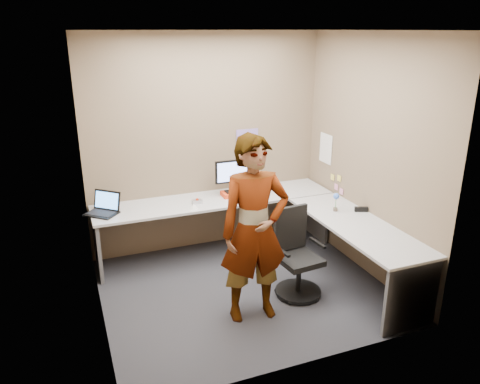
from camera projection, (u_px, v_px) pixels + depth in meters
name	position (u px, v px, depth m)	size (l,w,h in m)	color
ground	(244.00, 289.00, 5.15)	(3.00, 3.00, 0.00)	#232327
wall_back	(206.00, 144.00, 5.84)	(3.00, 3.00, 0.00)	#746148
wall_right	(369.00, 158.00, 5.21)	(2.70, 2.70, 0.00)	#746148
wall_left	(90.00, 190.00, 4.18)	(2.70, 2.70, 0.00)	#746148
ceiling	(245.00, 30.00, 4.25)	(3.00, 3.00, 0.00)	white
desk	(267.00, 222.00, 5.44)	(2.98, 2.58, 0.73)	#A3A3A3
paper_ream	(233.00, 194.00, 5.86)	(0.27, 0.20, 0.05)	red
monitor	(232.00, 173.00, 5.78)	(0.43, 0.13, 0.41)	black
laptop	(104.00, 208.00, 5.30)	(0.44, 0.44, 0.24)	black
trackball_mouse	(197.00, 201.00, 5.60)	(0.12, 0.08, 0.07)	#B7B7BC
origami	(194.00, 206.00, 5.44)	(0.10, 0.10, 0.06)	white
stapler	(361.00, 209.00, 5.35)	(0.15, 0.04, 0.06)	black
flower	(336.00, 199.00, 5.33)	(0.07, 0.07, 0.22)	brown
calendar_purple	(247.00, 144.00, 6.04)	(0.30, 0.01, 0.40)	#846BB7
calendar_white	(326.00, 149.00, 6.03)	(0.01, 0.28, 0.38)	white
sticky_note_a	(339.00, 178.00, 5.83)	(0.01, 0.07, 0.07)	#F2E059
sticky_note_b	(336.00, 187.00, 5.91)	(0.01, 0.07, 0.07)	pink
sticky_note_c	(341.00, 191.00, 5.81)	(0.01, 0.07, 0.07)	pink
sticky_note_d	(332.00, 177.00, 5.97)	(0.01, 0.07, 0.07)	#F2E059
office_chair	(296.00, 260.00, 4.97)	(0.50, 0.49, 0.93)	black
person	(254.00, 230.00, 4.41)	(0.67, 0.44, 1.84)	#999399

